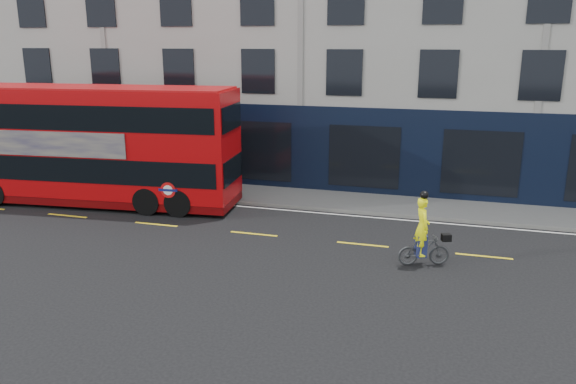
% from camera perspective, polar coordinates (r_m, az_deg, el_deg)
% --- Properties ---
extents(ground, '(120.00, 120.00, 0.00)m').
position_cam_1_polar(ground, '(19.32, -4.97, -5.68)').
color(ground, black).
rests_on(ground, ground).
extents(pavement, '(60.00, 3.00, 0.12)m').
position_cam_1_polar(pavement, '(25.17, 0.32, -0.54)').
color(pavement, slate).
rests_on(pavement, ground).
extents(kerb, '(60.00, 0.12, 0.13)m').
position_cam_1_polar(kerb, '(23.79, -0.67, -1.46)').
color(kerb, slate).
rests_on(kerb, ground).
extents(building_terrace, '(50.00, 10.07, 15.00)m').
position_cam_1_polar(building_terrace, '(30.51, 3.77, 16.27)').
color(building_terrace, '#A3A199').
rests_on(building_terrace, ground).
extents(road_edge_line, '(58.00, 0.10, 0.01)m').
position_cam_1_polar(road_edge_line, '(23.53, -0.88, -1.80)').
color(road_edge_line, silver).
rests_on(road_edge_line, ground).
extents(lane_dashes, '(58.00, 0.12, 0.01)m').
position_cam_1_polar(lane_dashes, '(20.64, -3.48, -4.26)').
color(lane_dashes, yellow).
rests_on(lane_dashes, ground).
extents(bus, '(12.64, 3.92, 5.02)m').
position_cam_1_polar(bus, '(25.39, -19.17, 4.58)').
color(bus, '#B10709').
rests_on(bus, ground).
extents(cyclist, '(1.69, 0.98, 2.42)m').
position_cam_1_polar(cyclist, '(18.04, 13.58, -4.75)').
color(cyclist, '#404244').
rests_on(cyclist, ground).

